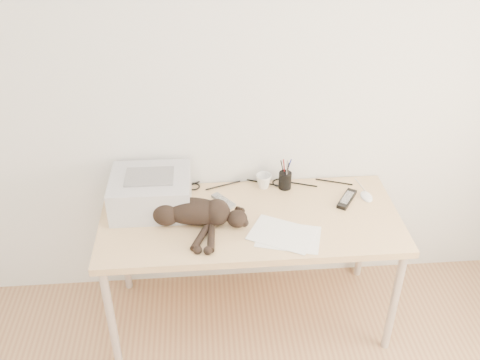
{
  "coord_description": "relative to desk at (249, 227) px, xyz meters",
  "views": [
    {
      "loc": [
        -0.24,
        -0.88,
        2.47
      ],
      "look_at": [
        -0.06,
        1.34,
        1.01
      ],
      "focal_mm": 40.0,
      "sensor_mm": 36.0,
      "label": 1
    }
  ],
  "objects": [
    {
      "name": "wall_back",
      "position": [
        0.0,
        0.27,
        0.69
      ],
      "size": [
        3.5,
        0.0,
        3.5
      ],
      "primitive_type": "plane",
      "rotation": [
        1.57,
        0.0,
        0.0
      ],
      "color": "white",
      "rests_on": "floor"
    },
    {
      "name": "desk",
      "position": [
        0.0,
        0.0,
        0.0
      ],
      "size": [
        1.6,
        0.7,
        0.74
      ],
      "color": "#D0B77A",
      "rests_on": "floor"
    },
    {
      "name": "printer",
      "position": [
        -0.53,
        0.05,
        0.23
      ],
      "size": [
        0.43,
        0.37,
        0.2
      ],
      "color": "silver",
      "rests_on": "desk"
    },
    {
      "name": "papers",
      "position": [
        0.16,
        -0.26,
        0.14
      ],
      "size": [
        0.41,
        0.35,
        0.01
      ],
      "color": "white",
      "rests_on": "desk"
    },
    {
      "name": "cat",
      "position": [
        -0.32,
        -0.11,
        0.2
      ],
      "size": [
        0.67,
        0.39,
        0.16
      ],
      "rotation": [
        0.0,
        0.0,
        -0.19
      ],
      "color": "black",
      "rests_on": "desk"
    },
    {
      "name": "mug",
      "position": [
        0.1,
        0.19,
        0.17
      ],
      "size": [
        0.13,
        0.13,
        0.08
      ],
      "primitive_type": "imported",
      "rotation": [
        0.0,
        0.0,
        0.86
      ],
      "color": "white",
      "rests_on": "desk"
    },
    {
      "name": "pen_cup",
      "position": [
        0.22,
        0.18,
        0.19
      ],
      "size": [
        0.07,
        0.07,
        0.19
      ],
      "color": "black",
      "rests_on": "desk"
    },
    {
      "name": "remote_grey",
      "position": [
        -0.14,
        0.06,
        0.14
      ],
      "size": [
        0.13,
        0.15,
        0.02
      ],
      "primitive_type": "cube",
      "rotation": [
        0.0,
        0.0,
        0.65
      ],
      "color": "slate",
      "rests_on": "desk"
    },
    {
      "name": "remote_black",
      "position": [
        0.55,
        0.02,
        0.14
      ],
      "size": [
        0.15,
        0.19,
        0.02
      ],
      "primitive_type": "cube",
      "rotation": [
        0.0,
        0.0,
        -0.58
      ],
      "color": "black",
      "rests_on": "desk"
    },
    {
      "name": "mouse",
      "position": [
        0.67,
        0.04,
        0.15
      ],
      "size": [
        0.07,
        0.11,
        0.03
      ],
      "primitive_type": "ellipsoid",
      "rotation": [
        0.0,
        0.0,
        0.09
      ],
      "color": "white",
      "rests_on": "desk"
    },
    {
      "name": "cable_tangle",
      "position": [
        0.0,
        0.22,
        0.14
      ],
      "size": [
        1.36,
        0.09,
        0.01
      ],
      "primitive_type": null,
      "color": "black",
      "rests_on": "desk"
    }
  ]
}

